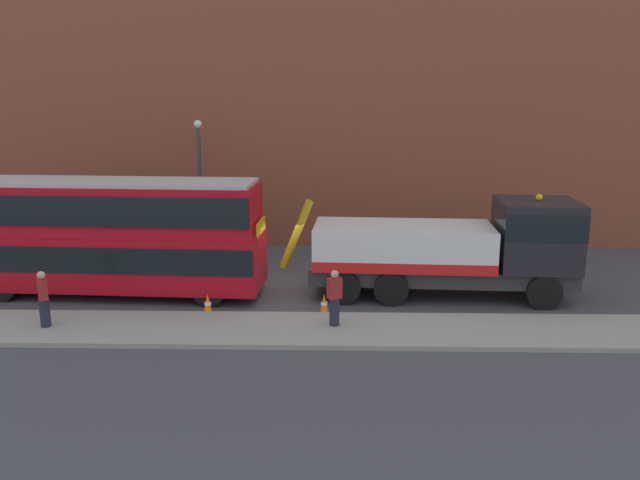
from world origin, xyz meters
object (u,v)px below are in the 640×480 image
recovery_tow_truck (455,248)px  pedestrian_onlooker (44,300)px  street_lamp (200,176)px  double_decker_bus (104,232)px  traffic_cone_midway (324,305)px  traffic_cone_near_bus (208,305)px  pedestrian_bystander (334,299)px

recovery_tow_truck → pedestrian_onlooker: size_ratio=5.97×
pedestrian_onlooker → street_lamp: 10.25m
double_decker_bus → traffic_cone_midway: bearing=-12.2°
traffic_cone_midway → pedestrian_onlooker: bearing=-169.1°
traffic_cone_midway → street_lamp: bearing=124.6°
double_decker_bus → traffic_cone_midway: size_ratio=15.47×
traffic_cone_near_bus → street_lamp: size_ratio=0.12×
recovery_tow_truck → traffic_cone_midway: size_ratio=14.17×
recovery_tow_truck → traffic_cone_near_bus: bearing=-162.1°
pedestrian_onlooker → pedestrian_bystander: size_ratio=1.00×
pedestrian_onlooker → traffic_cone_near_bus: 4.87m
recovery_tow_truck → traffic_cone_near_bus: 8.58m
traffic_cone_midway → traffic_cone_near_bus: bearing=-178.7°
traffic_cone_near_bus → traffic_cone_midway: bearing=1.3°
pedestrian_bystander → pedestrian_onlooker: bearing=65.6°
recovery_tow_truck → street_lamp: 11.67m
double_decker_bus → pedestrian_bystander: size_ratio=6.52×
pedestrian_bystander → recovery_tow_truck: bearing=-77.4°
double_decker_bus → street_lamp: (2.21, 5.84, 1.24)m
pedestrian_onlooker → pedestrian_bystander: same height
recovery_tow_truck → double_decker_bus: 12.16m
pedestrian_onlooker → traffic_cone_near_bus: (4.59, 1.51, -0.64)m
traffic_cone_near_bus → recovery_tow_truck: bearing=14.8°
recovery_tow_truck → double_decker_bus: (-12.16, 0.03, 0.47)m
pedestrian_onlooker → pedestrian_bystander: (8.64, 0.32, 0.00)m
recovery_tow_truck → traffic_cone_near_bus: size_ratio=14.17×
double_decker_bus → pedestrian_onlooker: double_decker_bus is taller
pedestrian_bystander → traffic_cone_near_bus: (-4.05, 1.20, -0.64)m
double_decker_bus → pedestrian_onlooker: bearing=-96.3°
pedestrian_onlooker → street_lamp: bearing=45.5°
traffic_cone_near_bus → street_lamp: bearing=102.4°
street_lamp → pedestrian_bystander: bearing=-57.8°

